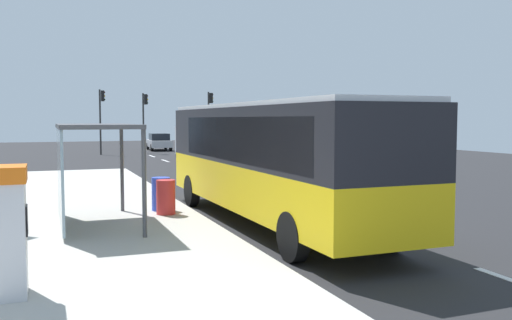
% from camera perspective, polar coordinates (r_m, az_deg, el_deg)
% --- Properties ---
extents(ground_plane, '(56.00, 92.00, 0.04)m').
position_cam_1_polar(ground_plane, '(28.10, -5.71, -1.57)').
color(ground_plane, '#262628').
extents(sidewalk_platform, '(6.20, 30.00, 0.18)m').
position_cam_1_polar(sidewalk_platform, '(15.26, -17.32, -6.21)').
color(sidewalk_platform, beige).
rests_on(sidewalk_platform, ground).
extents(lane_stripe_seg_1, '(0.16, 2.20, 0.01)m').
position_cam_1_polar(lane_stripe_seg_1, '(14.43, 11.13, -7.03)').
color(lane_stripe_seg_1, silver).
rests_on(lane_stripe_seg_1, ground).
extents(lane_stripe_seg_2, '(0.16, 2.20, 0.01)m').
position_cam_1_polar(lane_stripe_seg_2, '(18.79, 3.03, -4.34)').
color(lane_stripe_seg_2, silver).
rests_on(lane_stripe_seg_2, ground).
extents(lane_stripe_seg_3, '(0.16, 2.20, 0.01)m').
position_cam_1_polar(lane_stripe_seg_3, '(23.41, -1.93, -2.64)').
color(lane_stripe_seg_3, silver).
rests_on(lane_stripe_seg_3, ground).
extents(lane_stripe_seg_4, '(0.16, 2.20, 0.01)m').
position_cam_1_polar(lane_stripe_seg_4, '(28.16, -5.22, -1.50)').
color(lane_stripe_seg_4, silver).
rests_on(lane_stripe_seg_4, ground).
extents(lane_stripe_seg_5, '(0.16, 2.20, 0.01)m').
position_cam_1_polar(lane_stripe_seg_5, '(32.98, -7.56, -0.68)').
color(lane_stripe_seg_5, silver).
rests_on(lane_stripe_seg_5, ground).
extents(lane_stripe_seg_6, '(0.16, 2.20, 0.01)m').
position_cam_1_polar(lane_stripe_seg_6, '(37.85, -9.29, -0.07)').
color(lane_stripe_seg_6, silver).
rests_on(lane_stripe_seg_6, ground).
extents(lane_stripe_seg_7, '(0.16, 2.20, 0.01)m').
position_cam_1_polar(lane_stripe_seg_7, '(42.75, -10.63, 0.39)').
color(lane_stripe_seg_7, silver).
rests_on(lane_stripe_seg_7, ground).
extents(bus, '(2.66, 11.04, 3.21)m').
position_cam_1_polar(bus, '(14.64, 1.54, 0.46)').
color(bus, yellow).
rests_on(bus, ground).
extents(white_van, '(2.09, 5.23, 2.30)m').
position_cam_1_polar(white_van, '(37.07, -6.00, 1.94)').
color(white_van, silver).
rests_on(white_van, ground).
extents(sedan_near, '(2.03, 4.49, 1.52)m').
position_cam_1_polar(sedan_near, '(50.73, -9.93, 1.88)').
color(sedan_near, '#B7B7BC').
rests_on(sedan_near, ground).
extents(ticket_machine, '(0.66, 0.76, 1.94)m').
position_cam_1_polar(ticket_machine, '(8.99, -24.43, -6.60)').
color(ticket_machine, silver).
rests_on(ticket_machine, sidewalk_platform).
extents(recycling_bin_red, '(0.52, 0.52, 0.95)m').
position_cam_1_polar(recycling_bin_red, '(15.53, -9.24, -3.78)').
color(recycling_bin_red, red).
rests_on(recycling_bin_red, sidewalk_platform).
extents(recycling_bin_blue, '(0.52, 0.52, 0.95)m').
position_cam_1_polar(recycling_bin_blue, '(16.21, -9.74, -3.45)').
color(recycling_bin_blue, blue).
rests_on(recycling_bin_blue, sidewalk_platform).
extents(traffic_light_near_side, '(0.49, 0.28, 5.04)m').
position_cam_1_polar(traffic_light_near_side, '(46.18, -4.77, 4.88)').
color(traffic_light_near_side, '#2D2D2D').
rests_on(traffic_light_near_side, ground).
extents(traffic_light_far_side, '(0.49, 0.28, 5.12)m').
position_cam_1_polar(traffic_light_far_side, '(45.37, -15.59, 4.82)').
color(traffic_light_far_side, '#2D2D2D').
rests_on(traffic_light_far_side, ground).
extents(traffic_light_median, '(0.49, 0.28, 4.92)m').
position_cam_1_polar(traffic_light_median, '(46.62, -11.38, 4.72)').
color(traffic_light_median, '#2D2D2D').
rests_on(traffic_light_median, ground).
extents(bus_shelter, '(1.80, 4.00, 2.50)m').
position_cam_1_polar(bus_shelter, '(14.20, -17.34, 1.19)').
color(bus_shelter, '#4C4C51').
rests_on(bus_shelter, sidewalk_platform).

